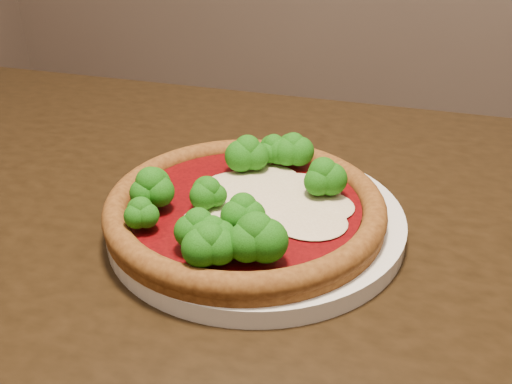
% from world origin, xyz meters
% --- Properties ---
extents(dining_table, '(1.36, 0.95, 0.75)m').
position_xyz_m(dining_table, '(-0.15, 0.19, 0.66)').
color(dining_table, black).
rests_on(dining_table, floor).
extents(plate, '(0.29, 0.29, 0.02)m').
position_xyz_m(plate, '(-0.18, 0.25, 0.76)').
color(plate, white).
rests_on(plate, dining_table).
extents(pizza, '(0.26, 0.26, 0.06)m').
position_xyz_m(pizza, '(-0.19, 0.24, 0.79)').
color(pizza, brown).
rests_on(pizza, plate).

